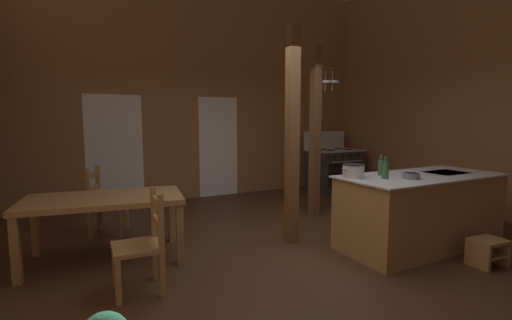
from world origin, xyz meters
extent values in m
cube|color=#422819|center=(0.00, 0.00, -0.05)|extent=(8.19, 8.07, 0.10)
cube|color=#93663F|center=(0.00, 3.71, 2.21)|extent=(8.19, 0.14, 4.41)
cube|color=#93663F|center=(3.76, 0.00, 2.21)|extent=(0.14, 8.07, 4.41)
cube|color=white|center=(-1.66, 3.63, 1.02)|extent=(1.00, 0.01, 2.05)
cube|color=white|center=(0.37, 3.63, 1.02)|extent=(0.84, 0.01, 2.05)
cube|color=#9E7044|center=(1.52, -0.39, 0.45)|extent=(2.11, 0.92, 0.90)
cube|color=#B7BABF|center=(1.52, -0.39, 0.91)|extent=(2.17, 0.98, 0.02)
cube|color=black|center=(1.99, -0.39, 0.92)|extent=(0.52, 0.40, 0.00)
cube|color=black|center=(1.52, 0.04, 0.05)|extent=(2.00, 0.06, 0.10)
cube|color=#2C2C2C|center=(2.85, 2.91, 0.45)|extent=(1.11, 0.78, 0.90)
cube|color=black|center=(2.85, 2.53, 0.42)|extent=(0.94, 0.02, 0.52)
cylinder|color=#B7BABF|center=(2.85, 2.50, 0.70)|extent=(0.83, 0.04, 0.02)
cube|color=#B7BABF|center=(2.85, 2.91, 0.92)|extent=(1.15, 0.82, 0.03)
cube|color=#B7BABF|center=(2.84, 3.27, 1.12)|extent=(1.14, 0.06, 0.40)
cylinder|color=black|center=(3.10, 2.77, 0.94)|extent=(0.20, 0.20, 0.01)
cylinder|color=black|center=(2.60, 2.76, 0.94)|extent=(0.20, 0.20, 0.01)
cylinder|color=black|center=(3.09, 3.07, 0.94)|extent=(0.20, 0.20, 0.01)
cylinder|color=black|center=(2.60, 3.06, 0.94)|extent=(0.20, 0.20, 0.01)
cylinder|color=black|center=(3.18, 2.52, 0.82)|extent=(0.04, 0.03, 0.04)
cylinder|color=black|center=(2.96, 2.51, 0.82)|extent=(0.04, 0.03, 0.04)
cylinder|color=black|center=(2.74, 2.51, 0.82)|extent=(0.04, 0.03, 0.04)
cylinder|color=black|center=(2.52, 2.51, 0.82)|extent=(0.04, 0.03, 0.04)
cube|color=brown|center=(1.22, 1.44, 1.38)|extent=(0.15, 0.15, 2.76)
cube|color=brown|center=(1.40, 1.45, 2.45)|extent=(0.50, 0.11, 0.06)
cylinder|color=#B7BABF|center=(1.42, 1.45, 2.34)|extent=(0.01, 0.01, 0.22)
cylinder|color=#B7BABF|center=(1.42, 1.45, 2.21)|extent=(0.22, 0.22, 0.04)
cylinder|color=#B7BABF|center=(1.42, 1.45, 2.13)|extent=(0.02, 0.02, 0.14)
cylinder|color=#B7BABF|center=(1.57, 1.46, 2.35)|extent=(0.01, 0.01, 0.21)
cylinder|color=#B7BABF|center=(1.57, 1.46, 2.22)|extent=(0.25, 0.25, 0.04)
cylinder|color=#B7BABF|center=(1.57, 1.46, 2.14)|extent=(0.02, 0.02, 0.14)
cube|color=brown|center=(0.15, 0.46, 1.38)|extent=(0.14, 0.14, 2.76)
cube|color=#9E7044|center=(1.67, -1.17, 0.28)|extent=(0.38, 0.30, 0.04)
cube|color=#9E7044|center=(1.51, -1.16, 0.13)|extent=(0.06, 0.28, 0.26)
cube|color=#9E7044|center=(1.83, -1.18, 0.13)|extent=(0.06, 0.28, 0.26)
cube|color=#9E7044|center=(1.67, -1.17, 0.14)|extent=(0.34, 0.30, 0.03)
cube|color=#9E7044|center=(-2.07, 0.92, 0.71)|extent=(1.81, 1.13, 0.06)
cube|color=#9E7044|center=(-2.80, 1.42, 0.34)|extent=(0.09, 0.09, 0.68)
cube|color=#9E7044|center=(-1.23, 1.20, 0.34)|extent=(0.09, 0.09, 0.68)
cube|color=#9E7044|center=(-2.90, 0.65, 0.34)|extent=(0.09, 0.09, 0.68)
cube|color=#9E7044|center=(-1.34, 0.43, 0.34)|extent=(0.09, 0.09, 0.68)
cube|color=#9E7044|center=(-1.87, -0.03, 0.43)|extent=(0.45, 0.45, 0.04)
cube|color=#9E7044|center=(-2.06, -0.22, 0.21)|extent=(0.05, 0.05, 0.41)
cube|color=#9E7044|center=(-2.05, 0.16, 0.21)|extent=(0.05, 0.05, 0.41)
cube|color=#9E7044|center=(-1.68, -0.23, 0.47)|extent=(0.05, 0.05, 0.95)
cube|color=#9E7044|center=(-1.67, 0.15, 0.47)|extent=(0.05, 0.05, 0.95)
cube|color=#9E7044|center=(-1.68, -0.04, 0.84)|extent=(0.05, 0.38, 0.07)
cube|color=#9E7044|center=(-1.68, -0.04, 0.65)|extent=(0.05, 0.38, 0.07)
cube|color=#9E7044|center=(-1.95, 1.91, 0.43)|extent=(0.57, 0.57, 0.04)
cube|color=#9E7044|center=(-1.70, 2.02, 0.21)|extent=(0.06, 0.06, 0.41)
cube|color=#9E7044|center=(-1.84, 1.66, 0.21)|extent=(0.06, 0.06, 0.41)
cube|color=#9E7044|center=(-2.06, 2.16, 0.47)|extent=(0.06, 0.06, 0.95)
cube|color=#9E7044|center=(-2.20, 1.80, 0.47)|extent=(0.06, 0.06, 0.95)
cube|color=#9E7044|center=(-2.13, 1.98, 0.84)|extent=(0.17, 0.37, 0.07)
cube|color=#9E7044|center=(-2.13, 1.98, 0.65)|extent=(0.17, 0.37, 0.07)
cylinder|color=#B7BABF|center=(0.61, -0.17, 1.00)|extent=(0.25, 0.25, 0.15)
cylinder|color=black|center=(0.61, -0.17, 1.08)|extent=(0.26, 0.26, 0.01)
cylinder|color=#B7BABF|center=(0.47, -0.17, 1.03)|extent=(0.05, 0.02, 0.02)
cylinder|color=#B7BABF|center=(0.75, -0.17, 1.03)|extent=(0.05, 0.02, 0.02)
cylinder|color=slate|center=(1.16, -0.54, 0.95)|extent=(0.19, 0.19, 0.07)
cylinder|color=black|center=(1.16, -0.54, 0.99)|extent=(0.16, 0.16, 0.00)
cylinder|color=#2D5638|center=(1.03, -0.18, 1.01)|extent=(0.06, 0.06, 0.19)
cylinder|color=#2D5638|center=(1.03, -0.18, 1.14)|extent=(0.02, 0.02, 0.07)
cylinder|color=#2D5638|center=(0.89, -0.39, 1.02)|extent=(0.08, 0.08, 0.20)
cylinder|color=#2D5638|center=(0.89, -0.39, 1.15)|extent=(0.03, 0.03, 0.07)
camera|label=1|loc=(-2.36, -3.44, 1.62)|focal=25.43mm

